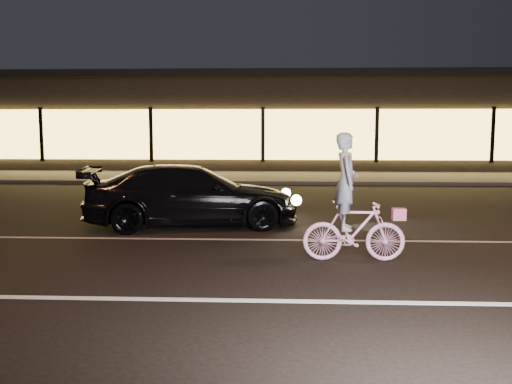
{
  "coord_description": "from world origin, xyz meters",
  "views": [
    {
      "loc": [
        0.79,
        -7.97,
        2.08
      ],
      "look_at": [
        0.39,
        0.6,
        1.03
      ],
      "focal_mm": 40.0,
      "sensor_mm": 36.0,
      "label": 1
    }
  ],
  "objects": [
    {
      "name": "storefront",
      "position": [
        0.0,
        18.97,
        2.15
      ],
      "size": [
        25.4,
        8.42,
        4.2
      ],
      "color": "black",
      "rests_on": "ground"
    },
    {
      "name": "lane_stripe_far",
      "position": [
        0.0,
        2.0,
        0.0
      ],
      "size": [
        60.0,
        0.1,
        0.01
      ],
      "primitive_type": "cube",
      "color": "gray",
      "rests_on": "ground"
    },
    {
      "name": "sidewalk",
      "position": [
        0.0,
        13.0,
        0.06
      ],
      "size": [
        30.0,
        4.0,
        0.12
      ],
      "primitive_type": "cube",
      "color": "#383533",
      "rests_on": "ground"
    },
    {
      "name": "cyclist",
      "position": [
        1.83,
        0.51,
        0.69
      ],
      "size": [
        1.54,
        0.53,
        1.94
      ],
      "rotation": [
        0.0,
        0.0,
        1.57
      ],
      "color": "#FF47AF",
      "rests_on": "ground"
    },
    {
      "name": "sedan",
      "position": [
        -1.03,
        3.32,
        0.62
      ],
      "size": [
        4.5,
        2.45,
        1.24
      ],
      "rotation": [
        0.0,
        0.0,
        1.75
      ],
      "color": "black",
      "rests_on": "ground"
    },
    {
      "name": "ground",
      "position": [
        0.0,
        0.0,
        0.0
      ],
      "size": [
        90.0,
        90.0,
        0.0
      ],
      "primitive_type": "plane",
      "color": "black",
      "rests_on": "ground"
    },
    {
      "name": "lane_stripe_near",
      "position": [
        0.0,
        -1.5,
        0.0
      ],
      "size": [
        60.0,
        0.12,
        0.01
      ],
      "primitive_type": "cube",
      "color": "silver",
      "rests_on": "ground"
    }
  ]
}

